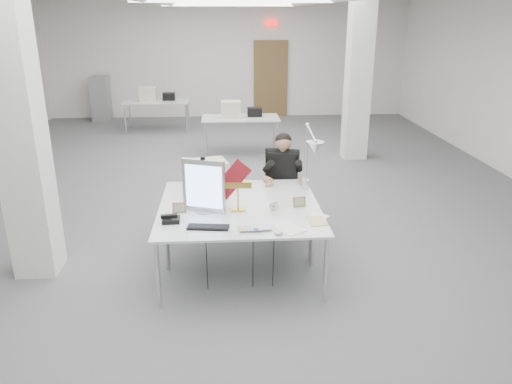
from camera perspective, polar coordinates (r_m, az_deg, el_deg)
room_shell at (r=7.52m, az=-2.31°, el=11.27°), size 10.04×14.04×3.24m
desk_main at (r=5.23m, az=-1.75°, el=-3.48°), size 1.80×0.90×0.02m
desk_second at (r=6.07m, az=-2.07°, el=-0.13°), size 1.80×0.90×0.02m
bg_desk_a at (r=10.51m, az=-1.78°, el=8.46°), size 1.60×0.80×0.02m
bg_desk_b at (r=12.78m, az=-11.30°, el=10.12°), size 1.60×0.80×0.02m
filing_cabinet at (r=14.51m, az=-17.33°, el=10.17°), size 0.45×0.55×1.20m
office_chair at (r=6.80m, az=2.99°, el=-0.36°), size 0.57×0.57×0.94m
seated_person at (r=6.62m, az=3.11°, el=3.00°), size 0.62×0.70×0.88m
monitor at (r=5.40m, az=-6.00°, el=0.69°), size 0.47×0.21×0.59m
pennant at (r=5.34m, az=-2.94°, el=1.23°), size 0.46×0.03×0.50m
keyboard at (r=5.08m, az=-5.49°, el=-4.03°), size 0.44×0.19×0.02m
laptop at (r=4.97m, az=0.00°, el=-4.43°), size 0.35×0.24×0.03m
mouse at (r=4.91m, az=2.60°, el=-4.72°), size 0.10×0.08×0.03m
bankers_lamp at (r=5.46m, az=-2.07°, el=-0.60°), size 0.27×0.13×0.30m
desk_phone at (r=5.27m, az=-9.68°, el=-3.15°), size 0.19×0.17×0.05m
picture_frame_left at (r=5.48m, az=-8.78°, el=-1.79°), size 0.15×0.04×0.12m
picture_frame_right at (r=5.61m, az=4.98°, el=-1.13°), size 0.15×0.06×0.11m
desk_clock at (r=5.50m, az=2.05°, el=-1.57°), size 0.10×0.06×0.10m
paper_stack_a at (r=5.06m, az=3.73°, el=-4.16°), size 0.36×0.39×0.01m
paper_stack_b at (r=5.26m, az=6.98°, el=-3.30°), size 0.21×0.27×0.01m
paper_stack_c at (r=5.39m, az=7.17°, el=-2.71°), size 0.24×0.24×0.01m
beige_monitor at (r=6.10m, az=-5.27°, el=1.89°), size 0.47×0.46×0.37m
architect_lamp at (r=5.84m, az=6.15°, el=3.47°), size 0.31×0.68×0.84m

